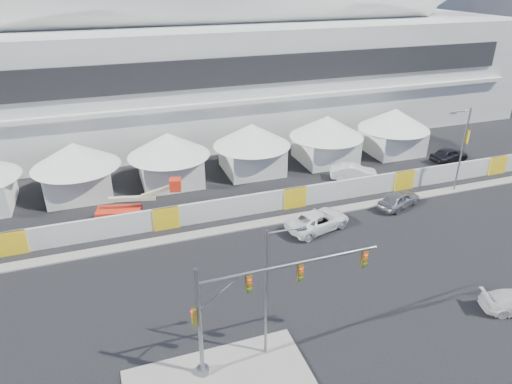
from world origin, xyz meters
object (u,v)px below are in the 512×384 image
object	(u,v)px
sedan_silver	(399,199)
pickup_curb	(318,220)
boom_lift	(127,209)
streetlight_median	(270,286)
lot_car_a	(354,172)
lot_car_b	(449,155)
traffic_mast	(242,308)
streetlight_curb	(462,144)

from	to	relation	value
sedan_silver	pickup_curb	size ratio (longest dim) A/B	0.80
sedan_silver	pickup_curb	bearing A→B (deg)	77.93
sedan_silver	boom_lift	bearing A→B (deg)	56.95
streetlight_median	boom_lift	size ratio (longest dim) A/B	1.05
pickup_curb	lot_car_a	distance (m)	11.52
pickup_curb	streetlight_median	world-z (taller)	streetlight_median
lot_car_a	lot_car_b	size ratio (longest dim) A/B	1.04
lot_car_b	boom_lift	xyz separation A→B (m)	(-36.62, -1.94, 0.23)
lot_car_b	traffic_mast	world-z (taller)	traffic_mast
sedan_silver	streetlight_median	xyz separation A→B (m)	(-17.95, -13.06, 4.06)
sedan_silver	streetlight_curb	world-z (taller)	streetlight_curb
sedan_silver	boom_lift	size ratio (longest dim) A/B	0.60
sedan_silver	boom_lift	xyz separation A→B (m)	(-24.31, 5.91, 0.24)
lot_car_a	lot_car_b	xyz separation A→B (m)	(13.13, 0.88, -0.01)
pickup_curb	traffic_mast	size ratio (longest dim) A/B	0.55
lot_car_a	sedan_silver	bearing A→B (deg)	-148.74
streetlight_median	streetlight_curb	world-z (taller)	streetlight_curb
streetlight_median	streetlight_curb	bearing A→B (deg)	29.48
lot_car_b	boom_lift	distance (m)	36.67
streetlight_curb	boom_lift	size ratio (longest dim) A/B	1.10
lot_car_a	lot_car_b	world-z (taller)	lot_car_a
lot_car_a	boom_lift	bearing A→B (deg)	117.22
sedan_silver	lot_car_b	distance (m)	14.60
sedan_silver	streetlight_curb	distance (m)	8.49
lot_car_a	traffic_mast	xyz separation A→B (m)	(-18.85, -20.39, 3.29)
lot_car_a	streetlight_median	distance (m)	26.68
lot_car_a	streetlight_curb	distance (m)	10.77
traffic_mast	streetlight_curb	world-z (taller)	streetlight_curb
lot_car_b	streetlight_median	world-z (taller)	streetlight_median
sedan_silver	traffic_mast	distance (m)	24.03
traffic_mast	streetlight_median	xyz separation A→B (m)	(1.70, 0.36, 0.76)
sedan_silver	streetlight_curb	xyz separation A→B (m)	(7.30, 1.22, 4.17)
pickup_curb	streetlight_median	size ratio (longest dim) A/B	0.71
streetlight_curb	lot_car_a	bearing A→B (deg)	144.67
lot_car_b	streetlight_curb	size ratio (longest dim) A/B	0.55
pickup_curb	boom_lift	size ratio (longest dim) A/B	0.75
traffic_mast	boom_lift	bearing A→B (deg)	103.53
traffic_mast	lot_car_a	bearing A→B (deg)	47.25
sedan_silver	streetlight_median	distance (m)	22.57
sedan_silver	lot_car_b	xyz separation A→B (m)	(12.32, 7.84, 0.01)
lot_car_a	boom_lift	size ratio (longest dim) A/B	0.63
streetlight_median	lot_car_a	bearing A→B (deg)	49.44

